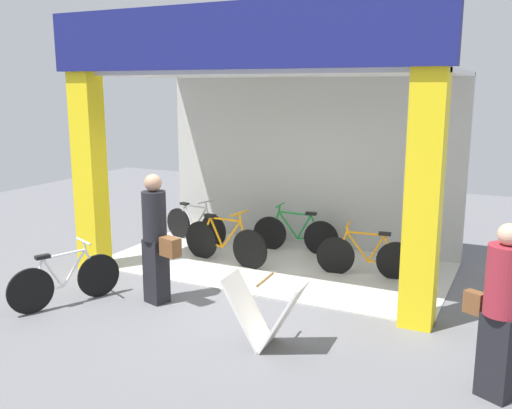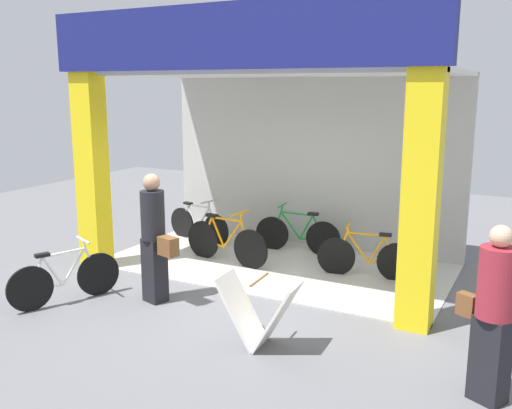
{
  "view_description": "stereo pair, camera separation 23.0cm",
  "coord_description": "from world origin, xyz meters",
  "px_view_note": "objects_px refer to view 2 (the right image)",
  "views": [
    {
      "loc": [
        3.65,
        -6.74,
        2.89
      ],
      "look_at": [
        0.0,
        0.71,
        1.15
      ],
      "focal_mm": 39.8,
      "sensor_mm": 36.0,
      "label": 1
    },
    {
      "loc": [
        3.85,
        -6.64,
        2.89
      ],
      "look_at": [
        0.0,
        0.71,
        1.15
      ],
      "focal_mm": 39.8,
      "sensor_mm": 36.0,
      "label": 2
    }
  ],
  "objects_px": {
    "pedestrian_1": "(154,237)",
    "bicycle_inside_1": "(226,242)",
    "bicycle_inside_0": "(366,257)",
    "bicycle_inside_2": "(198,224)",
    "pedestrian_2": "(494,313)",
    "bicycle_inside_3": "(298,234)",
    "sandwich_board_sign": "(259,313)",
    "bicycle_parked_0": "(65,279)"
  },
  "relations": [
    {
      "from": "pedestrian_1",
      "to": "bicycle_inside_2",
      "type": "bearing_deg",
      "value": 112.56
    },
    {
      "from": "bicycle_inside_3",
      "to": "pedestrian_2",
      "type": "xyz_separation_m",
      "value": [
        3.49,
        -3.58,
        0.53
      ]
    },
    {
      "from": "bicycle_inside_2",
      "to": "pedestrian_1",
      "type": "distance_m",
      "value": 3.12
    },
    {
      "from": "bicycle_parked_0",
      "to": "sandwich_board_sign",
      "type": "distance_m",
      "value": 2.93
    },
    {
      "from": "sandwich_board_sign",
      "to": "pedestrian_2",
      "type": "xyz_separation_m",
      "value": [
        2.4,
        -0.01,
        0.47
      ]
    },
    {
      "from": "bicycle_parked_0",
      "to": "sandwich_board_sign",
      "type": "xyz_separation_m",
      "value": [
        2.93,
        0.04,
        0.06
      ]
    },
    {
      "from": "bicycle_inside_3",
      "to": "sandwich_board_sign",
      "type": "bearing_deg",
      "value": -73.03
    },
    {
      "from": "bicycle_inside_0",
      "to": "bicycle_inside_2",
      "type": "height_order",
      "value": "bicycle_inside_0"
    },
    {
      "from": "pedestrian_1",
      "to": "bicycle_inside_1",
      "type": "bearing_deg",
      "value": 90.75
    },
    {
      "from": "bicycle_parked_0",
      "to": "bicycle_inside_3",
      "type": "bearing_deg",
      "value": 63.01
    },
    {
      "from": "bicycle_inside_3",
      "to": "pedestrian_2",
      "type": "distance_m",
      "value": 5.03
    },
    {
      "from": "sandwich_board_sign",
      "to": "pedestrian_2",
      "type": "distance_m",
      "value": 2.44
    },
    {
      "from": "bicycle_parked_0",
      "to": "pedestrian_2",
      "type": "xyz_separation_m",
      "value": [
        5.33,
        0.03,
        0.53
      ]
    },
    {
      "from": "bicycle_inside_2",
      "to": "pedestrian_1",
      "type": "xyz_separation_m",
      "value": [
        1.18,
        -2.83,
        0.58
      ]
    },
    {
      "from": "bicycle_inside_2",
      "to": "pedestrian_1",
      "type": "height_order",
      "value": "pedestrian_1"
    },
    {
      "from": "bicycle_inside_0",
      "to": "bicycle_inside_1",
      "type": "bearing_deg",
      "value": -171.22
    },
    {
      "from": "bicycle_inside_1",
      "to": "pedestrian_1",
      "type": "distance_m",
      "value": 1.98
    },
    {
      "from": "bicycle_inside_2",
      "to": "pedestrian_2",
      "type": "distance_m",
      "value": 6.45
    },
    {
      "from": "bicycle_inside_3",
      "to": "bicycle_inside_0",
      "type": "bearing_deg",
      "value": -27.08
    },
    {
      "from": "bicycle_inside_1",
      "to": "bicycle_parked_0",
      "type": "bearing_deg",
      "value": -112.35
    },
    {
      "from": "bicycle_inside_0",
      "to": "pedestrian_1",
      "type": "relative_size",
      "value": 0.85
    },
    {
      "from": "bicycle_inside_3",
      "to": "bicycle_inside_2",
      "type": "bearing_deg",
      "value": -175.0
    },
    {
      "from": "pedestrian_1",
      "to": "bicycle_inside_3",
      "type": "bearing_deg",
      "value": 75.37
    },
    {
      "from": "pedestrian_1",
      "to": "bicycle_parked_0",
      "type": "bearing_deg",
      "value": -149.96
    },
    {
      "from": "bicycle_inside_0",
      "to": "bicycle_inside_3",
      "type": "height_order",
      "value": "bicycle_inside_3"
    },
    {
      "from": "bicycle_inside_0",
      "to": "sandwich_board_sign",
      "type": "height_order",
      "value": "bicycle_inside_0"
    },
    {
      "from": "bicycle_inside_1",
      "to": "bicycle_inside_2",
      "type": "distance_m",
      "value": 1.48
    },
    {
      "from": "bicycle_inside_0",
      "to": "pedestrian_2",
      "type": "distance_m",
      "value": 3.52
    },
    {
      "from": "bicycle_inside_1",
      "to": "pedestrian_2",
      "type": "distance_m",
      "value": 4.99
    },
    {
      "from": "bicycle_inside_0",
      "to": "pedestrian_1",
      "type": "distance_m",
      "value": 3.24
    },
    {
      "from": "bicycle_inside_1",
      "to": "bicycle_parked_0",
      "type": "xyz_separation_m",
      "value": [
        -1.03,
        -2.51,
        -0.02
      ]
    },
    {
      "from": "bicycle_inside_1",
      "to": "pedestrian_2",
      "type": "relative_size",
      "value": 0.97
    },
    {
      "from": "bicycle_inside_1",
      "to": "pedestrian_2",
      "type": "bearing_deg",
      "value": -29.97
    },
    {
      "from": "bicycle_inside_0",
      "to": "bicycle_inside_1",
      "type": "distance_m",
      "value": 2.3
    },
    {
      "from": "bicycle_inside_1",
      "to": "bicycle_inside_0",
      "type": "bearing_deg",
      "value": 8.78
    },
    {
      "from": "pedestrian_2",
      "to": "bicycle_inside_3",
      "type": "bearing_deg",
      "value": 134.26
    },
    {
      "from": "bicycle_inside_3",
      "to": "pedestrian_1",
      "type": "relative_size",
      "value": 0.88
    },
    {
      "from": "bicycle_inside_1",
      "to": "bicycle_parked_0",
      "type": "distance_m",
      "value": 2.72
    },
    {
      "from": "bicycle_inside_1",
      "to": "sandwich_board_sign",
      "type": "bearing_deg",
      "value": -52.47
    },
    {
      "from": "bicycle_inside_0",
      "to": "pedestrian_2",
      "type": "xyz_separation_m",
      "value": [
        2.02,
        -2.83,
        0.54
      ]
    },
    {
      "from": "sandwich_board_sign",
      "to": "bicycle_inside_3",
      "type": "bearing_deg",
      "value": 106.97
    },
    {
      "from": "pedestrian_2",
      "to": "bicycle_inside_0",
      "type": "bearing_deg",
      "value": 125.54
    }
  ]
}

